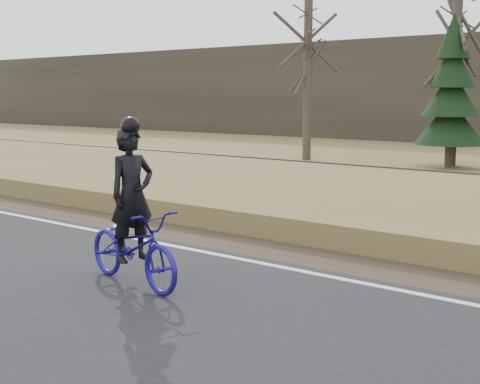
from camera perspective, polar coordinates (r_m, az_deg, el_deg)
The scene contains 8 objects.
ground at distance 9.19m, azimuth 13.24°, elevation -8.90°, with size 120.00×120.00×0.00m, color olive.
road at distance 7.12m, azimuth 4.22°, elevation -13.58°, with size 120.00×6.00×0.06m, color black.
edge_line at distance 9.34m, azimuth 13.79°, elevation -8.22°, with size 120.00×0.12×0.01m, color silver.
shoulder at distance 10.24m, azimuth 16.19°, elevation -7.11°, with size 120.00×1.60×0.04m, color #473A2B.
cyclist at distance 9.34m, azimuth -9.13°, elevation -3.47°, with size 2.16×1.05×2.33m.
bare_tree_far_left at distance 27.94m, azimuth 5.78°, elevation 9.50°, with size 0.36×0.36×6.60m, color #473F34.
bare_tree_left at distance 26.70m, azimuth 17.92°, elevation 10.83°, with size 0.36×0.36×8.11m, color #473F34.
conifer at distance 26.06m, azimuth 17.58°, elevation 7.89°, with size 2.60×2.60×5.66m.
Camera 1 is at (3.74, -7.95, 2.68)m, focal length 50.00 mm.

